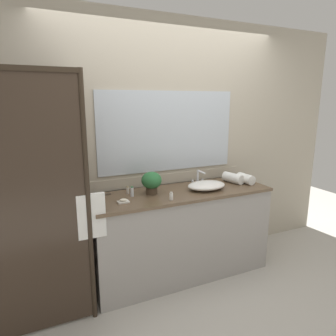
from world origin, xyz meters
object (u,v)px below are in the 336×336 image
object	(u,v)px
rolled_towel_middle	(233,178)
amenity_bottle_body_wash	(132,192)
potted_plant	(152,181)
sink_basin	(206,185)
faucet	(198,180)
amenity_bottle_conditioner	(171,196)
soap_dish	(123,201)
rolled_towel_near_edge	(245,179)
amenity_bottle_shampoo	(128,190)

from	to	relation	value
rolled_towel_middle	amenity_bottle_body_wash	bearing A→B (deg)	179.77
potted_plant	amenity_bottle_body_wash	size ratio (longest dim) A/B	2.28
sink_basin	faucet	distance (m)	0.17
amenity_bottle_conditioner	faucet	bearing A→B (deg)	34.35
faucet	potted_plant	bearing A→B (deg)	-172.28
amenity_bottle_body_wash	potted_plant	bearing A→B (deg)	-1.43
faucet	rolled_towel_middle	world-z (taller)	faucet
faucet	amenity_bottle_body_wash	xyz separation A→B (m)	(-0.75, -0.07, -0.01)
sink_basin	faucet	size ratio (longest dim) A/B	2.35
soap_dish	rolled_towel_middle	distance (m)	1.28
faucet	soap_dish	xyz separation A→B (m)	(-0.88, -0.21, -0.04)
rolled_towel_near_edge	rolled_towel_middle	xyz separation A→B (m)	(-0.11, 0.07, 0.00)
rolled_towel_near_edge	soap_dish	bearing A→B (deg)	-177.52
sink_basin	amenity_bottle_shampoo	distance (m)	0.79
soap_dish	amenity_bottle_shampoo	xyz separation A→B (m)	(0.11, 0.23, 0.02)
sink_basin	rolled_towel_middle	size ratio (longest dim) A/B	1.74
sink_basin	amenity_bottle_conditioner	world-z (taller)	sink_basin
faucet	soap_dish	bearing A→B (deg)	-166.68
faucet	amenity_bottle_conditioner	world-z (taller)	faucet
amenity_bottle_body_wash	rolled_towel_middle	world-z (taller)	rolled_towel_middle
sink_basin	potted_plant	distance (m)	0.57
faucet	potted_plant	xyz separation A→B (m)	(-0.56, -0.08, 0.07)
soap_dish	rolled_towel_near_edge	size ratio (longest dim) A/B	0.50
potted_plant	soap_dish	distance (m)	0.36
soap_dish	amenity_bottle_body_wash	world-z (taller)	amenity_bottle_body_wash
amenity_bottle_body_wash	rolled_towel_near_edge	world-z (taller)	rolled_towel_near_edge
faucet	amenity_bottle_shampoo	distance (m)	0.77
amenity_bottle_shampoo	potted_plant	bearing A→B (deg)	-25.27
sink_basin	rolled_towel_near_edge	size ratio (longest dim) A/B	1.99
amenity_bottle_shampoo	rolled_towel_near_edge	distance (m)	1.28
soap_dish	amenity_bottle_shampoo	bearing A→B (deg)	64.15
amenity_bottle_body_wash	rolled_towel_near_edge	size ratio (longest dim) A/B	0.47
soap_dish	amenity_bottle_body_wash	xyz separation A→B (m)	(0.12, 0.14, 0.03)
potted_plant	amenity_bottle_shampoo	bearing A→B (deg)	154.73
faucet	amenity_bottle_body_wash	distance (m)	0.76
amenity_bottle_conditioner	rolled_towel_near_edge	world-z (taller)	rolled_towel_near_edge
faucet	rolled_towel_near_edge	distance (m)	0.52
sink_basin	soap_dish	world-z (taller)	sink_basin
sink_basin	potted_plant	world-z (taller)	potted_plant
faucet	amenity_bottle_shampoo	bearing A→B (deg)	178.31
sink_basin	amenity_bottle_body_wash	xyz separation A→B (m)	(-0.75, 0.09, 0.01)
faucet	soap_dish	world-z (taller)	faucet
sink_basin	soap_dish	bearing A→B (deg)	-177.17
amenity_bottle_conditioner	amenity_bottle_shampoo	xyz separation A→B (m)	(-0.30, 0.34, 0.00)
amenity_bottle_conditioner	rolled_towel_middle	size ratio (longest dim) A/B	0.32
soap_dish	amenity_bottle_shampoo	world-z (taller)	amenity_bottle_shampoo
potted_plant	amenity_bottle_conditioner	size ratio (longest dim) A/B	2.95
amenity_bottle_conditioner	amenity_bottle_body_wash	bearing A→B (deg)	139.50
sink_basin	rolled_towel_middle	distance (m)	0.40
amenity_bottle_shampoo	rolled_towel_middle	bearing A→B (deg)	-4.83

